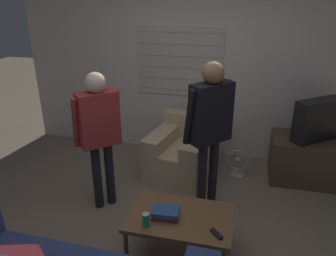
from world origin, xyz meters
name	(u,v)px	position (x,y,z in m)	size (l,w,h in m)	color
ground_plane	(159,236)	(0.00, 0.00, 0.00)	(16.00, 16.00, 0.00)	#7F705B
wall_back	(195,70)	(-0.01, 2.03, 1.28)	(5.20, 0.08, 2.55)	silver
armchair_beige	(182,151)	(-0.03, 1.34, 0.31)	(0.92, 1.01, 0.75)	#C6B289
coffee_table	(180,220)	(0.26, -0.20, 0.42)	(0.94, 0.62, 0.46)	brown
tv_stand	(310,160)	(1.63, 1.53, 0.29)	(1.00, 0.59, 0.59)	#4C3D2D
tv	(318,120)	(1.63, 1.53, 0.85)	(0.63, 0.56, 0.53)	black
person_left_standing	(99,126)	(-0.76, 0.39, 1.00)	(0.49, 0.75, 1.58)	black
person_right_standing	(210,120)	(0.39, 0.63, 1.08)	(0.51, 0.79, 1.70)	black
book_stack	(165,213)	(0.13, -0.25, 0.50)	(0.26, 0.19, 0.08)	maroon
soda_can	(146,220)	(0.00, -0.40, 0.52)	(0.07, 0.07, 0.13)	#238E47
spare_remote	(216,234)	(0.60, -0.38, 0.47)	(0.12, 0.12, 0.02)	black
floor_fan	(238,163)	(0.72, 1.41, 0.18)	(0.31, 0.20, 0.38)	#A8A8AD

